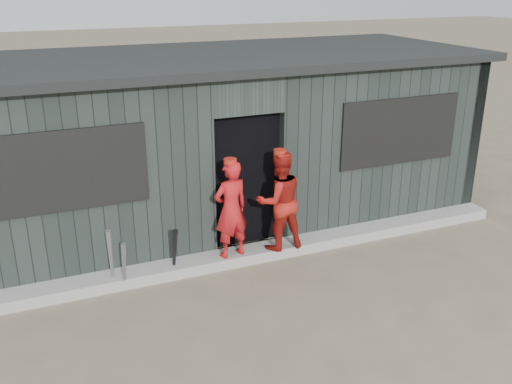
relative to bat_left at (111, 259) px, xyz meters
name	(u,v)px	position (x,y,z in m)	size (l,w,h in m)	color
ground	(318,327)	(1.98, -1.73, -0.43)	(80.00, 80.00, 0.00)	brown
curb	(255,253)	(1.98, 0.09, -0.35)	(8.00, 0.36, 0.15)	gray
bat_left	(111,259)	(0.00, 0.00, 0.00)	(0.07, 0.07, 0.86)	gray
bat_mid	(124,267)	(0.13, -0.10, -0.08)	(0.07, 0.07, 0.69)	slate
bat_right	(175,252)	(0.80, -0.01, -0.06)	(0.07, 0.07, 0.76)	black
player_red_left	(231,209)	(1.60, 0.03, 0.40)	(0.49, 0.32, 1.35)	red
player_red_right	(279,201)	(2.30, 0.01, 0.42)	(0.68, 0.53, 1.40)	#9F1913
player_grey_back	(275,192)	(2.55, 0.70, 0.27)	(0.68, 0.44, 1.39)	silver
dugout	(214,140)	(1.98, 1.78, 0.86)	(8.30, 3.30, 2.62)	black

